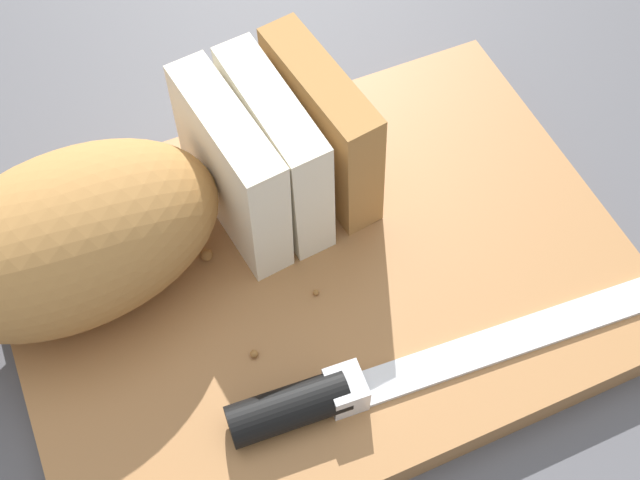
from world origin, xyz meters
The scene contains 8 objects.
ground_plane centered at (0.00, 0.00, 0.00)m, with size 3.00×3.00×0.00m, color #4C4C51.
cutting_board centered at (0.00, 0.00, 0.01)m, with size 0.37×0.27×0.02m, color #9E6B3D.
bread_loaf centered at (-0.09, 0.05, 0.07)m, with size 0.26×0.12×0.10m.
bread_knife centered at (-0.02, -0.08, 0.03)m, with size 0.27×0.05×0.02m.
crumb_near_knife centered at (-0.03, 0.03, 0.03)m, with size 0.01×0.01×0.01m, color #996633.
crumb_near_loaf centered at (-0.01, -0.02, 0.02)m, with size 0.00×0.00×0.00m, color #996633.
crumb_stray_left centered at (-0.06, 0.04, 0.03)m, with size 0.01×0.01×0.01m, color #996633.
crumb_stray_right centered at (-0.06, -0.04, 0.03)m, with size 0.00×0.00×0.00m, color #996633.
Camera 1 is at (-0.12, -0.23, 0.46)m, focal length 46.70 mm.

